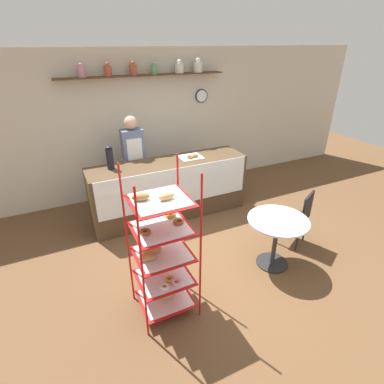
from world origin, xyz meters
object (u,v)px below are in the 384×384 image
person_worker (134,160)px  cafe_table (277,231)px  donut_tray_counter (191,157)px  cafe_chair (300,213)px  coffee_carafe (110,158)px  pastry_rack (162,253)px

person_worker → cafe_table: 2.68m
cafe_table → donut_tray_counter: size_ratio=2.05×
cafe_chair → person_worker: bearing=-76.6°
cafe_table → coffee_carafe: bearing=131.2°
person_worker → coffee_carafe: size_ratio=4.59×
pastry_rack → cafe_chair: bearing=7.4°
cafe_table → donut_tray_counter: donut_tray_counter is taller
person_worker → donut_tray_counter: bearing=-28.8°
cafe_chair → cafe_table: bearing=-7.5°
cafe_table → person_worker: bearing=117.7°
pastry_rack → coffee_carafe: size_ratio=4.74×
coffee_carafe → donut_tray_counter: 1.35m
cafe_chair → coffee_carafe: (-2.31, 1.73, 0.65)m
pastry_rack → donut_tray_counter: 2.32m
cafe_chair → coffee_carafe: bearing=-64.3°
cafe_table → coffee_carafe: 2.67m
cafe_chair → coffee_carafe: 2.96m
pastry_rack → person_worker: bearing=80.9°
cafe_table → cafe_chair: bearing=20.1°
cafe_table → cafe_chair: 0.65m
pastry_rack → person_worker: pastry_rack is taller
pastry_rack → person_worker: size_ratio=1.03×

